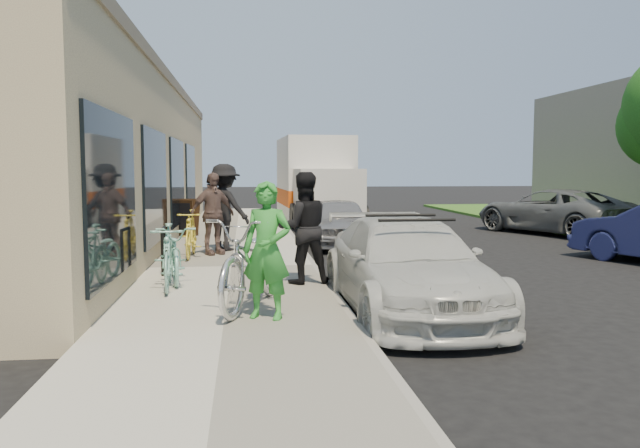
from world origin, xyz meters
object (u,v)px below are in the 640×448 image
sandwich_board (186,217)px  man_standing (303,228)px  tandem_bike (254,262)px  woman_rider (267,250)px  far_car_gray (553,211)px  cruiser_bike_b (175,253)px  sedan_silver (339,222)px  bike_rack (164,245)px  bystander_a (224,207)px  cruiser_bike_a (168,257)px  bystander_b (212,214)px  sedan_white (407,266)px  cruiser_bike_c (191,234)px  moving_truck (316,185)px

sandwich_board → man_standing: man_standing is taller
tandem_bike → woman_rider: (0.15, -0.64, 0.23)m
far_car_gray → woman_rider: (-8.96, -10.36, 0.30)m
cruiser_bike_b → sedan_silver: bearing=47.8°
bike_rack → bystander_a: size_ratio=0.42×
cruiser_bike_a → bystander_b: 3.75m
sedan_white → bystander_a: 6.26m
bike_rack → cruiser_bike_c: cruiser_bike_c is taller
sedan_silver → bystander_a: bystander_a is taller
cruiser_bike_a → cruiser_bike_c: (0.05, 3.38, -0.00)m
sedan_silver → man_standing: size_ratio=2.06×
cruiser_bike_b → far_car_gray: bearing=27.3°
sedan_white → cruiser_bike_a: 3.57m
sandwich_board → sedan_white: bearing=-48.4°
cruiser_bike_b → cruiser_bike_c: size_ratio=1.07×
bystander_b → moving_truck: bearing=38.3°
far_car_gray → tandem_bike: size_ratio=2.13×
sedan_white → cruiser_bike_b: 3.83m
bike_rack → sedan_silver: (3.74, 4.60, -0.02)m
woman_rider → sedan_white: bearing=44.2°
woman_rider → man_standing: bearing=96.8°
moving_truck → cruiser_bike_a: moving_truck is taller
sandwich_board → tandem_bike: size_ratio=0.43×
cruiser_bike_b → tandem_bike: bearing=-68.4°
sedan_white → cruiser_bike_a: sedan_white is taller
sandwich_board → man_standing: (2.48, -7.27, 0.37)m
cruiser_bike_c → bystander_b: size_ratio=0.93×
cruiser_bike_a → bystander_b: (0.47, 3.70, 0.38)m
bystander_b → man_standing: bearing=-97.9°
woman_rider → cruiser_bike_a: woman_rider is taller
bike_rack → far_car_gray: bearing=33.1°
bystander_b → bystander_a: bearing=38.3°
man_standing → woman_rider: bearing=66.4°
sandwich_board → sedan_white: (3.75, -8.79, -0.02)m
moving_truck → cruiser_bike_a: 13.43m
far_car_gray → bystander_b: size_ratio=2.81×
bike_rack → tandem_bike: bearing=-62.0°
moving_truck → tandem_bike: (-2.46, -14.31, -0.62)m
moving_truck → woman_rider: moving_truck is taller
tandem_bike → sandwich_board: bearing=120.4°
sedan_silver → bike_rack: bearing=-127.1°
sandwich_board → bike_rack: bearing=-69.7°
bystander_b → sandwich_board: bearing=71.2°
cruiser_bike_b → sandwich_board: bearing=84.5°
bike_rack → moving_truck: 12.18m
sandwich_board → moving_truck: moving_truck is taller
man_standing → bystander_b: size_ratio=1.02×
sandwich_board → sedan_white: sedan_white is taller
cruiser_bike_b → bystander_b: 3.13m
woman_rider → bystander_b: (-0.93, 5.77, 0.04)m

